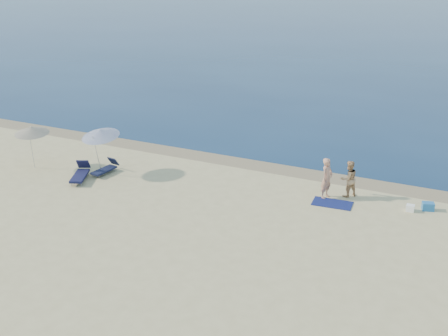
{
  "coord_description": "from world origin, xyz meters",
  "views": [
    {
      "loc": [
        8.61,
        -6.16,
        10.77
      ],
      "look_at": [
        -1.73,
        16.0,
        1.0
      ],
      "focal_mm": 45.0,
      "sensor_mm": 36.0,
      "label": 1
    }
  ],
  "objects_px": {
    "blue_cooler": "(428,206)",
    "umbrella_near": "(100,133)",
    "person_right": "(349,179)",
    "person_left": "(327,178)"
  },
  "relations": [
    {
      "from": "blue_cooler",
      "to": "person_left",
      "type": "bearing_deg",
      "value": 171.52
    },
    {
      "from": "person_right",
      "to": "umbrella_near",
      "type": "distance_m",
      "value": 12.18
    },
    {
      "from": "person_right",
      "to": "blue_cooler",
      "type": "xyz_separation_m",
      "value": [
        3.53,
        0.02,
        -0.68
      ]
    },
    {
      "from": "umbrella_near",
      "to": "person_right",
      "type": "bearing_deg",
      "value": 21.1
    },
    {
      "from": "person_left",
      "to": "person_right",
      "type": "bearing_deg",
      "value": -42.09
    },
    {
      "from": "person_left",
      "to": "person_right",
      "type": "xyz_separation_m",
      "value": [
        0.87,
        0.57,
        -0.09
      ]
    },
    {
      "from": "blue_cooler",
      "to": "umbrella_near",
      "type": "height_order",
      "value": "umbrella_near"
    },
    {
      "from": "person_right",
      "to": "umbrella_near",
      "type": "bearing_deg",
      "value": -34.79
    },
    {
      "from": "person_right",
      "to": "blue_cooler",
      "type": "bearing_deg",
      "value": 133.98
    },
    {
      "from": "person_right",
      "to": "umbrella_near",
      "type": "xyz_separation_m",
      "value": [
        -11.87,
        -2.43,
        1.25
      ]
    }
  ]
}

